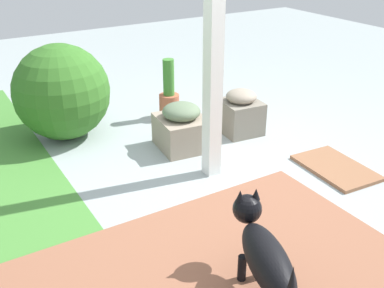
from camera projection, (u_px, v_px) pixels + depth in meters
The scene contains 8 objects.
ground_plane at pixel (220, 184), 3.62m from camera, with size 12.00×12.00×0.00m, color #96A2A2.
porch_pillar at pixel (214, 36), 3.29m from camera, with size 0.11×0.11×2.23m, color white.
stone_planter_nearest at pixel (240, 113), 4.41m from camera, with size 0.40×0.39×0.43m.
stone_planter_near at pixel (182, 128), 4.12m from camera, with size 0.50×0.45×0.42m.
round_shrub at pixel (62, 92), 4.23m from camera, with size 0.88×0.88×0.88m, color #326823.
terracotta_pot_tall at pixel (169, 97), 4.75m from camera, with size 0.21×0.21×0.62m.
dog at pixel (264, 254), 2.40m from camera, with size 0.73×0.39×0.51m.
doormat at pixel (336, 168), 3.82m from camera, with size 0.66×0.43×0.03m, color #8E5E41.
Camera 1 is at (-2.56, 1.81, 1.85)m, focal length 43.30 mm.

